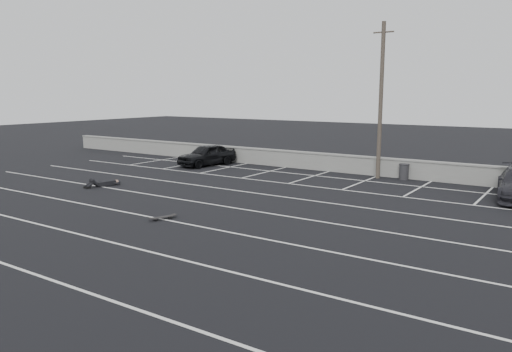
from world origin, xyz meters
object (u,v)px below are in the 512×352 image
Objects in this scene: utility_pole at (381,101)px; skateboard at (163,217)px; car_left at (207,155)px; person at (108,181)px; trash_bin at (404,172)px.

utility_pole reaches higher than skateboard.
car_left is 8.32m from person.
car_left reaches higher than person.
utility_pole is (10.94, 1.48, 3.54)m from car_left.
car_left is at bearing 142.52° from skateboard.
trash_bin is 0.34× the size of person.
person is 7.98m from skateboard.
car_left is 4.51× the size of skateboard.
trash_bin is (1.32, 0.40, -3.80)m from utility_pole.
car_left reaches higher than trash_bin.
car_left is at bearing -172.29° from utility_pole.
utility_pole is at bearing 54.23° from person.
trash_bin is at bearing 16.92° from utility_pole.
trash_bin reaches higher than skateboard.
trash_bin is 0.95× the size of skateboard.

